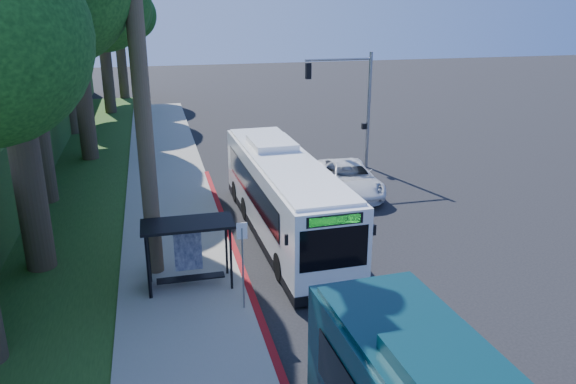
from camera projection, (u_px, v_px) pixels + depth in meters
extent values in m
plane|color=black|center=(347.00, 237.00, 24.64)|extent=(140.00, 140.00, 0.00)
cube|color=gray|center=(178.00, 253.00, 22.98)|extent=(4.50, 70.00, 0.12)
cube|color=maroon|center=(251.00, 293.00, 19.82)|extent=(0.25, 30.00, 0.13)
cube|color=#234719|center=(49.00, 221.00, 26.29)|extent=(8.00, 70.00, 0.06)
cube|color=black|center=(187.00, 224.00, 19.49)|extent=(3.20, 1.50, 0.10)
cube|color=black|center=(148.00, 262.00, 19.59)|extent=(0.06, 1.30, 2.20)
cube|color=navy|center=(188.00, 248.00, 20.54)|extent=(1.00, 0.12, 1.70)
cube|color=black|center=(191.00, 278.00, 20.07)|extent=(2.40, 0.40, 0.06)
cube|color=black|center=(149.00, 255.00, 20.15)|extent=(0.08, 0.08, 2.40)
cube|color=black|center=(226.00, 247.00, 20.78)|extent=(0.08, 0.08, 2.40)
cube|color=black|center=(149.00, 270.00, 19.05)|extent=(0.08, 0.08, 2.40)
cube|color=black|center=(231.00, 261.00, 19.68)|extent=(0.08, 0.08, 2.40)
cylinder|color=gray|center=(243.00, 270.00, 18.34)|extent=(0.06, 0.06, 3.00)
cube|color=white|center=(242.00, 231.00, 17.89)|extent=(0.35, 0.04, 0.55)
cylinder|color=gray|center=(369.00, 111.00, 33.76)|extent=(0.20, 0.20, 7.00)
cylinder|color=gray|center=(338.00, 59.00, 32.30)|extent=(4.00, 0.14, 0.14)
cube|color=black|center=(308.00, 71.00, 32.09)|extent=(0.30, 0.30, 0.90)
cube|color=black|center=(364.00, 126.00, 34.00)|extent=(0.25, 0.25, 0.35)
cylinder|color=#4C3F2D|center=(142.00, 103.00, 19.30)|extent=(0.60, 0.60, 13.00)
cylinder|color=#382B1E|center=(22.00, 136.00, 20.11)|extent=(1.10, 1.10, 10.50)
cylinder|color=#382B1E|center=(30.00, 86.00, 27.00)|extent=(1.18, 1.18, 11.90)
cylinder|color=#382B1E|center=(82.00, 84.00, 35.03)|extent=(1.06, 1.06, 9.80)
sphere|color=black|center=(100.00, 1.00, 32.65)|extent=(5.88, 5.88, 5.88)
cylinder|color=#382B1E|center=(63.00, 60.00, 41.69)|extent=(1.14, 1.14, 11.20)
cylinder|color=#382B1E|center=(106.00, 62.00, 49.94)|extent=(1.02, 1.02, 9.10)
sphere|color=black|center=(119.00, 9.00, 47.72)|extent=(5.60, 5.60, 5.60)
sphere|color=black|center=(85.00, 5.00, 49.34)|extent=(5.20, 5.20, 5.20)
cylinder|color=#382B1E|center=(121.00, 57.00, 57.62)|extent=(0.98, 0.98, 8.40)
sphere|color=black|center=(116.00, 5.00, 55.94)|extent=(7.00, 7.00, 7.00)
sphere|color=black|center=(131.00, 15.00, 55.61)|extent=(4.90, 4.90, 4.90)
sphere|color=black|center=(105.00, 12.00, 57.03)|extent=(4.55, 4.55, 4.55)
cube|color=white|center=(284.00, 194.00, 24.33)|extent=(3.08, 12.82, 3.03)
cube|color=black|center=(284.00, 227.00, 24.84)|extent=(3.11, 12.88, 0.37)
cube|color=black|center=(281.00, 184.00, 24.72)|extent=(3.06, 10.02, 1.17)
cube|color=black|center=(334.00, 248.00, 18.50)|extent=(2.39, 0.20, 1.49)
cube|color=black|center=(253.00, 151.00, 29.98)|extent=(2.17, 0.19, 1.06)
cube|color=#19E533|center=(335.00, 220.00, 18.16)|extent=(1.76, 0.16, 0.30)
cube|color=white|center=(284.00, 159.00, 23.82)|extent=(2.84, 12.17, 0.13)
cube|color=white|center=(272.00, 144.00, 25.70)|extent=(1.97, 2.71, 0.37)
cylinder|color=black|center=(281.00, 267.00, 20.75)|extent=(0.35, 1.07, 1.06)
cylinder|color=black|center=(343.00, 259.00, 21.37)|extent=(0.35, 1.07, 1.06)
cylinder|color=black|center=(237.00, 191.00, 28.88)|extent=(0.35, 1.07, 1.06)
cylinder|color=black|center=(283.00, 187.00, 29.49)|extent=(0.35, 1.07, 1.06)
cube|color=black|center=(360.00, 321.00, 14.14)|extent=(2.17, 0.23, 1.06)
cube|color=#092C34|center=(458.00, 375.00, 9.89)|extent=(2.02, 2.74, 0.37)
imported|color=white|center=(349.00, 178.00, 29.98)|extent=(3.20, 6.15, 1.65)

